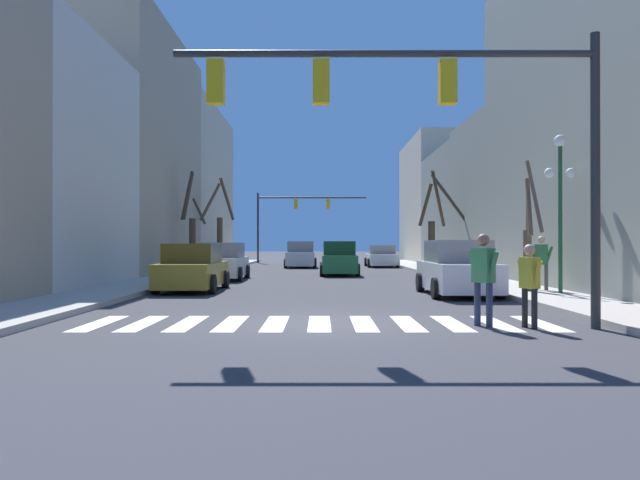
% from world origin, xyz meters
% --- Properties ---
extents(ground_plane, '(240.00, 240.00, 0.00)m').
position_xyz_m(ground_plane, '(0.00, 0.00, 0.00)').
color(ground_plane, '#38383D').
extents(building_row_left, '(6.00, 49.61, 13.13)m').
position_xyz_m(building_row_left, '(-10.87, 19.27, 5.99)').
color(building_row_left, tan).
rests_on(building_row_left, ground_plane).
extents(building_row_right, '(6.00, 54.70, 13.10)m').
position_xyz_m(building_row_right, '(10.87, 20.99, 5.26)').
color(building_row_right, '#934C3D').
rests_on(building_row_right, ground_plane).
extents(crosswalk_stripes, '(9.45, 2.60, 0.01)m').
position_xyz_m(crosswalk_stripes, '(-0.00, -0.11, 0.00)').
color(crosswalk_stripes, white).
rests_on(crosswalk_stripes, ground_plane).
extents(traffic_signal_near, '(8.17, 0.28, 5.68)m').
position_xyz_m(traffic_signal_near, '(2.13, -0.92, 4.27)').
color(traffic_signal_near, '#2D2D2D').
rests_on(traffic_signal_near, ground_plane).
extents(traffic_signal_far, '(9.33, 0.28, 5.98)m').
position_xyz_m(traffic_signal_far, '(-2.37, 40.32, 4.47)').
color(traffic_signal_far, '#2D2D2D').
rests_on(traffic_signal_far, ground_plane).
extents(street_lamp_right_corner, '(0.95, 0.36, 4.76)m').
position_xyz_m(street_lamp_right_corner, '(7.22, 5.83, 3.49)').
color(street_lamp_right_corner, '#1E4C2D').
rests_on(street_lamp_right_corner, sidewalk_right).
extents(car_parked_right_far, '(1.99, 4.71, 1.76)m').
position_xyz_m(car_parked_right_far, '(1.00, 19.59, 0.82)').
color(car_parked_right_far, '#236B38').
rests_on(car_parked_right_far, ground_plane).
extents(car_parked_left_near, '(2.05, 4.58, 1.63)m').
position_xyz_m(car_parked_left_near, '(-4.39, 8.74, 0.76)').
color(car_parked_left_near, '#A38423').
rests_on(car_parked_left_near, ground_plane).
extents(car_parked_right_mid, '(2.07, 4.60, 1.68)m').
position_xyz_m(car_parked_right_mid, '(-4.38, 15.36, 0.78)').
color(car_parked_right_mid, silver).
rests_on(car_parked_right_mid, ground_plane).
extents(car_parked_right_near, '(2.16, 4.69, 1.53)m').
position_xyz_m(car_parked_right_near, '(4.34, 31.14, 0.72)').
color(car_parked_right_near, white).
rests_on(car_parked_right_near, ground_plane).
extents(car_at_intersection, '(2.16, 4.71, 1.80)m').
position_xyz_m(car_at_intersection, '(-1.31, 30.07, 0.83)').
color(car_at_intersection, silver).
rests_on(car_at_intersection, ground_plane).
extents(car_driving_toward_lane, '(2.11, 4.65, 1.74)m').
position_xyz_m(car_driving_toward_lane, '(4.36, 6.90, 0.81)').
color(car_driving_toward_lane, white).
rests_on(car_driving_toward_lane, ground_plane).
extents(pedestrian_on_right_sidewalk, '(0.49, 0.72, 1.83)m').
position_xyz_m(pedestrian_on_right_sidewalk, '(3.23, -0.58, 1.08)').
color(pedestrian_on_right_sidewalk, '#282D47').
rests_on(pedestrian_on_right_sidewalk, ground_plane).
extents(pedestrian_crossing_street, '(0.33, 0.68, 1.62)m').
position_xyz_m(pedestrian_crossing_street, '(4.06, -0.82, 0.96)').
color(pedestrian_crossing_street, black).
rests_on(pedestrian_crossing_street, ground_plane).
extents(pedestrian_near_right_corner, '(0.70, 0.41, 1.73)m').
position_xyz_m(pedestrian_near_right_corner, '(7.09, 7.08, 1.17)').
color(pedestrian_near_right_corner, '#4C4C51').
rests_on(pedestrian_near_right_corner, sidewalk_right).
extents(pedestrian_on_left_sidewalk, '(0.68, 0.35, 1.64)m').
position_xyz_m(pedestrian_on_left_sidewalk, '(6.03, 10.11, 1.12)').
color(pedestrian_on_left_sidewalk, '#4C4C51').
rests_on(pedestrian_on_left_sidewalk, sidewalk_right).
extents(street_tree_left_near, '(2.06, 3.26, 5.84)m').
position_xyz_m(street_tree_left_near, '(-6.55, 27.48, 2.83)').
color(street_tree_left_near, brown).
rests_on(street_tree_left_near, sidewalk_left).
extents(street_tree_right_mid, '(1.80, 2.32, 5.43)m').
position_xyz_m(street_tree_right_mid, '(-6.92, 20.69, 2.46)').
color(street_tree_right_mid, '#473828').
rests_on(street_tree_right_mid, sidewalk_left).
extents(street_tree_right_far, '(2.46, 3.22, 5.68)m').
position_xyz_m(street_tree_right_far, '(6.47, 22.29, 2.66)').
color(street_tree_right_far, '#473828').
rests_on(street_tree_right_far, sidewalk_right).
extents(street_tree_right_near, '(0.55, 1.92, 4.10)m').
position_xyz_m(street_tree_right_near, '(6.56, 6.69, 1.82)').
color(street_tree_right_near, brown).
rests_on(street_tree_right_near, sidewalk_right).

